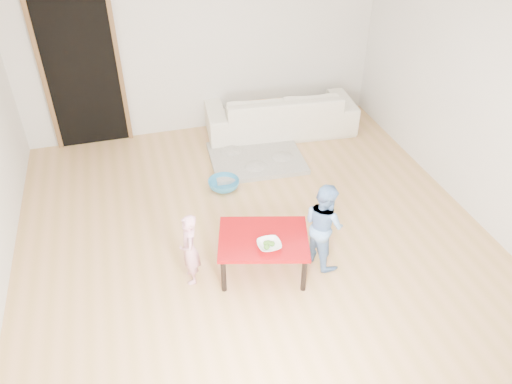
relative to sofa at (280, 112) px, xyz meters
name	(u,v)px	position (x,y,z in m)	size (l,w,h in m)	color
floor	(251,229)	(-1.01, -2.05, -0.31)	(5.00, 5.00, 0.01)	tan
back_wall	(201,40)	(-1.01, 0.45, 0.99)	(5.00, 0.02, 2.60)	silver
right_wall	(475,95)	(1.49, -2.05, 0.99)	(0.02, 5.00, 2.60)	silver
doorway	(82,73)	(-2.61, 0.43, 0.72)	(1.02, 0.08, 2.11)	brown
sofa	(280,112)	(0.00, 0.00, 0.00)	(2.12, 0.83, 0.62)	white
cushion	(268,109)	(-0.24, -0.18, 0.16)	(0.46, 0.41, 0.12)	orange
red_table	(263,254)	(-1.06, -2.69, -0.09)	(0.86, 0.64, 0.43)	#94080B
bowl	(269,245)	(-1.05, -2.84, 0.15)	(0.22, 0.22, 0.05)	white
broccoli	(269,245)	(-1.05, -2.84, 0.15)	(0.12, 0.12, 0.06)	#2D5919
child_pink	(190,249)	(-1.76, -2.62, 0.08)	(0.28, 0.18, 0.77)	pink
child_blue	(324,225)	(-0.45, -2.71, 0.16)	(0.45, 0.35, 0.93)	#5981D0
basin	(224,184)	(-1.12, -1.21, -0.25)	(0.39, 0.39, 0.12)	teal
blanket	(256,158)	(-0.55, -0.67, -0.28)	(1.21, 1.01, 0.06)	#BCB5A6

